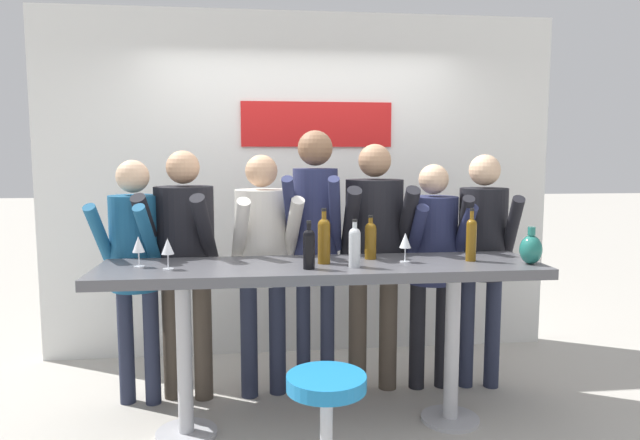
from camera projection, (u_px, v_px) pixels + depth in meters
name	position (u px, v px, depth m)	size (l,w,h in m)	color
ground_plane	(322.00, 428.00, 3.47)	(40.00, 40.00, 0.00)	#B2ADA3
back_wall	(302.00, 186.00, 4.72)	(4.20, 0.12, 2.79)	silver
tasting_table	(322.00, 288.00, 3.37)	(2.60, 0.63, 1.01)	#4C4C51
bar_stool	(326.00, 420.00, 2.65)	(0.39, 0.39, 0.64)	#B2B2B7
person_far_left	(135.00, 254.00, 3.69)	(0.44, 0.55, 1.62)	#23283D
person_left	(185.00, 249.00, 3.77)	(0.53, 0.62, 1.68)	#473D33
person_center_left	(263.00, 249.00, 3.83)	(0.49, 0.58, 1.65)	#23283D
person_center	(315.00, 229.00, 3.85)	(0.43, 0.57, 1.81)	#23283D
person_center_right	(374.00, 241.00, 3.92)	(0.48, 0.56, 1.72)	#473D33
person_right	(432.00, 252.00, 3.96)	(0.41, 0.50, 1.59)	black
person_far_right	(483.00, 244.00, 3.97)	(0.46, 0.56, 1.65)	#23283D
wine_bottle_0	(355.00, 245.00, 3.24)	(0.07, 0.07, 0.28)	#B7BCC1
wine_bottle_1	(471.00, 237.00, 3.43)	(0.06, 0.06, 0.32)	brown
wine_bottle_2	(324.00, 238.00, 3.35)	(0.07, 0.07, 0.33)	brown
wine_bottle_3	(309.00, 247.00, 3.19)	(0.07, 0.07, 0.27)	black
wine_bottle_4	(371.00, 239.00, 3.50)	(0.07, 0.07, 0.27)	brown
wine_glass_0	(168.00, 247.00, 3.18)	(0.07, 0.07, 0.18)	silver
wine_glass_1	(138.00, 246.00, 3.24)	(0.07, 0.07, 0.18)	silver
wine_glass_2	(405.00, 242.00, 3.39)	(0.07, 0.07, 0.18)	silver
decorative_vase	(531.00, 249.00, 3.34)	(0.13, 0.13, 0.22)	#1E665B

